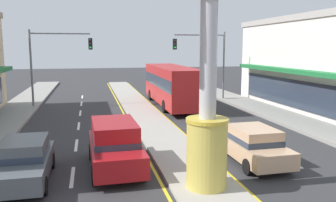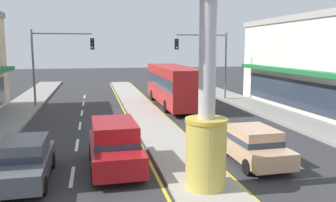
{
  "view_description": "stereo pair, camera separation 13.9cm",
  "coord_description": "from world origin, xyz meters",
  "px_view_note": "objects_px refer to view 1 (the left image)",
  "views": [
    {
      "loc": [
        -3.74,
        -3.78,
        4.8
      ],
      "look_at": [
        -0.58,
        10.18,
        2.6
      ],
      "focal_mm": 37.29,
      "sensor_mm": 36.0,
      "label": 1
    },
    {
      "loc": [
        -3.6,
        -3.81,
        4.8
      ],
      "look_at": [
        -0.58,
        10.18,
        2.6
      ],
      "focal_mm": 37.29,
      "sensor_mm": 36.0,
      "label": 2
    }
  ],
  "objects_px": {
    "sedan_near_right_lane": "(252,144)",
    "sedan_far_left_oncoming": "(24,161)",
    "district_sign": "(208,80)",
    "traffic_light_left_side": "(54,55)",
    "bus_near_left_lane": "(171,83)",
    "traffic_light_right_side": "(206,54)",
    "suv_far_right_lane": "(115,145)"
  },
  "relations": [
    {
      "from": "sedan_near_right_lane",
      "to": "sedan_far_left_oncoming",
      "type": "distance_m",
      "value": 8.98
    },
    {
      "from": "district_sign",
      "to": "sedan_near_right_lane",
      "type": "distance_m",
      "value": 4.74
    },
    {
      "from": "traffic_light_left_side",
      "to": "bus_near_left_lane",
      "type": "relative_size",
      "value": 0.55
    },
    {
      "from": "district_sign",
      "to": "traffic_light_right_side",
      "type": "height_order",
      "value": "district_sign"
    },
    {
      "from": "district_sign",
      "to": "sedan_far_left_oncoming",
      "type": "relative_size",
      "value": 1.79
    },
    {
      "from": "sedan_far_left_oncoming",
      "to": "traffic_light_left_side",
      "type": "bearing_deg",
      "value": 91.0
    },
    {
      "from": "traffic_light_left_side",
      "to": "sedan_far_left_oncoming",
      "type": "xyz_separation_m",
      "value": [
        0.28,
        -16.32,
        -3.46
      ]
    },
    {
      "from": "traffic_light_left_side",
      "to": "bus_near_left_lane",
      "type": "distance_m",
      "value": 9.65
    },
    {
      "from": "district_sign",
      "to": "bus_near_left_lane",
      "type": "bearing_deg",
      "value": 80.64
    },
    {
      "from": "district_sign",
      "to": "suv_far_right_lane",
      "type": "height_order",
      "value": "district_sign"
    },
    {
      "from": "suv_far_right_lane",
      "to": "sedan_far_left_oncoming",
      "type": "height_order",
      "value": "suv_far_right_lane"
    },
    {
      "from": "district_sign",
      "to": "suv_far_right_lane",
      "type": "bearing_deg",
      "value": 134.52
    },
    {
      "from": "traffic_light_right_side",
      "to": "traffic_light_left_side",
      "type": "bearing_deg",
      "value": -177.5
    },
    {
      "from": "traffic_light_right_side",
      "to": "sedan_near_right_lane",
      "type": "xyz_separation_m",
      "value": [
        -3.58,
        -16.73,
        -3.46
      ]
    },
    {
      "from": "traffic_light_left_side",
      "to": "sedan_near_right_lane",
      "type": "xyz_separation_m",
      "value": [
        9.26,
        -16.17,
        -3.46
      ]
    },
    {
      "from": "traffic_light_left_side",
      "to": "sedan_far_left_oncoming",
      "type": "height_order",
      "value": "traffic_light_left_side"
    },
    {
      "from": "sedan_near_right_lane",
      "to": "suv_far_right_lane",
      "type": "height_order",
      "value": "suv_far_right_lane"
    },
    {
      "from": "traffic_light_right_side",
      "to": "bus_near_left_lane",
      "type": "xyz_separation_m",
      "value": [
        -3.59,
        -1.89,
        -2.38
      ]
    },
    {
      "from": "sedan_near_right_lane",
      "to": "sedan_far_left_oncoming",
      "type": "relative_size",
      "value": 1.0
    },
    {
      "from": "traffic_light_left_side",
      "to": "sedan_near_right_lane",
      "type": "bearing_deg",
      "value": -60.21
    },
    {
      "from": "sedan_near_right_lane",
      "to": "bus_near_left_lane",
      "type": "height_order",
      "value": "bus_near_left_lane"
    },
    {
      "from": "traffic_light_left_side",
      "to": "traffic_light_right_side",
      "type": "height_order",
      "value": "same"
    },
    {
      "from": "bus_near_left_lane",
      "to": "sedan_far_left_oncoming",
      "type": "xyz_separation_m",
      "value": [
        -8.97,
        -15.0,
        -1.08
      ]
    },
    {
      "from": "traffic_light_right_side",
      "to": "bus_near_left_lane",
      "type": "distance_m",
      "value": 4.7
    },
    {
      "from": "traffic_light_right_side",
      "to": "sedan_far_left_oncoming",
      "type": "xyz_separation_m",
      "value": [
        -12.56,
        -16.88,
        -3.46
      ]
    },
    {
      "from": "suv_far_right_lane",
      "to": "traffic_light_left_side",
      "type": "bearing_deg",
      "value": 102.89
    },
    {
      "from": "bus_near_left_lane",
      "to": "sedan_far_left_oncoming",
      "type": "distance_m",
      "value": 17.51
    },
    {
      "from": "traffic_light_right_side",
      "to": "bus_near_left_lane",
      "type": "relative_size",
      "value": 0.55
    },
    {
      "from": "sedan_near_right_lane",
      "to": "suv_far_right_lane",
      "type": "distance_m",
      "value": 5.7
    },
    {
      "from": "traffic_light_right_side",
      "to": "bus_near_left_lane",
      "type": "height_order",
      "value": "traffic_light_right_side"
    },
    {
      "from": "sedan_near_right_lane",
      "to": "sedan_far_left_oncoming",
      "type": "bearing_deg",
      "value": -179.03
    },
    {
      "from": "traffic_light_left_side",
      "to": "suv_far_right_lane",
      "type": "height_order",
      "value": "traffic_light_left_side"
    }
  ]
}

